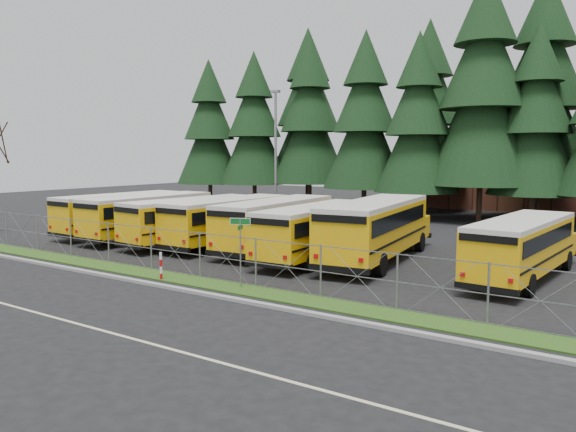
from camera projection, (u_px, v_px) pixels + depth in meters
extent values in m
plane|color=black|center=(233.00, 277.00, 24.34)|extent=(120.00, 120.00, 0.00)
cube|color=gray|center=(182.00, 290.00, 21.78)|extent=(50.00, 0.25, 0.12)
cube|color=#234513|center=(207.00, 283.00, 22.94)|extent=(50.00, 1.40, 0.06)
cube|color=beige|center=(72.00, 322.00, 17.75)|extent=(50.00, 0.12, 0.01)
cube|color=brown|center=(548.00, 178.00, 53.65)|extent=(22.00, 10.00, 6.00)
cylinder|color=gray|center=(241.00, 254.00, 22.06)|extent=(0.06, 0.06, 2.80)
cube|color=#0D5D1D|center=(240.00, 221.00, 21.92)|extent=(0.76, 0.30, 0.22)
cube|color=white|center=(240.00, 221.00, 21.92)|extent=(0.80, 0.30, 0.26)
cube|color=#0D5D1D|center=(240.00, 227.00, 21.94)|extent=(0.21, 0.53, 0.18)
cylinder|color=#B20C0C|center=(161.00, 267.00, 23.53)|extent=(0.11, 0.11, 1.20)
cylinder|color=gray|center=(276.00, 158.00, 43.43)|extent=(0.20, 0.20, 10.00)
cube|color=gray|center=(275.00, 91.00, 42.87)|extent=(0.70, 0.35, 0.18)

